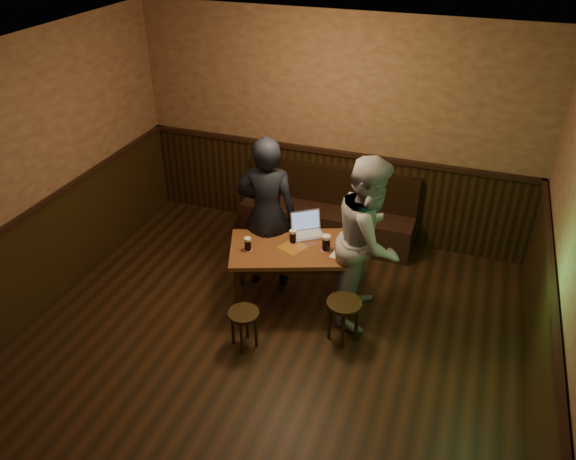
% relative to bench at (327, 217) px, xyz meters
% --- Properties ---
extents(room, '(5.04, 6.04, 2.84)m').
position_rel_bench_xyz_m(room, '(-0.03, -2.53, 0.89)').
color(room, black).
rests_on(room, ground).
extents(bench, '(2.20, 0.50, 0.95)m').
position_rel_bench_xyz_m(bench, '(0.00, 0.00, 0.00)').
color(bench, black).
rests_on(bench, ground).
extents(pub_table, '(1.48, 1.16, 0.70)m').
position_rel_bench_xyz_m(pub_table, '(0.00, -1.37, 0.29)').
color(pub_table, '#4F2316').
rests_on(pub_table, ground).
extents(stool_left, '(0.36, 0.36, 0.42)m').
position_rel_bench_xyz_m(stool_left, '(-0.21, -2.21, 0.02)').
color(stool_left, black).
rests_on(stool_left, ground).
extents(stool_right, '(0.43, 0.43, 0.48)m').
position_rel_bench_xyz_m(stool_right, '(0.69, -1.80, 0.07)').
color(stool_right, black).
rests_on(stool_right, ground).
extents(pint_left, '(0.10, 0.10, 0.15)m').
position_rel_bench_xyz_m(pint_left, '(-0.42, -1.58, 0.46)').
color(pint_left, '#A4142C').
rests_on(pint_left, pub_table).
extents(pint_mid, '(0.10, 0.10, 0.15)m').
position_rel_bench_xyz_m(pint_mid, '(-0.03, -1.28, 0.46)').
color(pint_mid, '#A4142C').
rests_on(pint_mid, pub_table).
extents(pint_right, '(0.12, 0.12, 0.18)m').
position_rel_bench_xyz_m(pint_right, '(0.35, -1.31, 0.48)').
color(pint_right, '#A4142C').
rests_on(pint_right, pub_table).
extents(laptop, '(0.43, 0.41, 0.24)m').
position_rel_bench_xyz_m(laptop, '(0.05, -1.05, 0.45)').
color(laptop, silver).
rests_on(laptop, pub_table).
extents(menu, '(0.24, 0.17, 0.00)m').
position_rel_bench_xyz_m(menu, '(0.53, -1.36, 0.39)').
color(menu, silver).
rests_on(menu, pub_table).
extents(person_suit, '(0.73, 0.56, 1.79)m').
position_rel_bench_xyz_m(person_suit, '(-0.38, -1.12, 0.58)').
color(person_suit, black).
rests_on(person_suit, ground).
extents(person_grey, '(0.69, 0.88, 1.81)m').
position_rel_bench_xyz_m(person_grey, '(0.78, -1.29, 0.59)').
color(person_grey, '#99999E').
rests_on(person_grey, ground).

